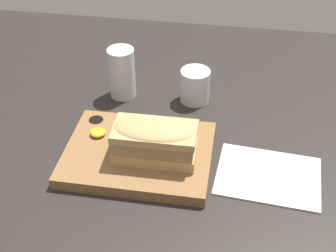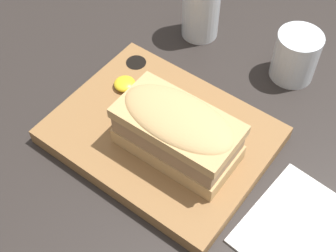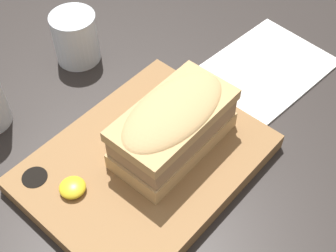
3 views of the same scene
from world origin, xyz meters
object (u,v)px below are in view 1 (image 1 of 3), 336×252
sandwich (155,139)px  water_glass (122,76)px  napkin (268,176)px  serving_board (140,154)px  wine_glass (195,87)px

sandwich → water_glass: water_glass is taller
napkin → serving_board: bearing=177.4°
serving_board → water_glass: size_ratio=2.38×
napkin → wine_glass: bearing=125.9°
sandwich → water_glass: size_ratio=1.31×
serving_board → napkin: 26.99cm
serving_board → water_glass: water_glass is taller
napkin → water_glass: bearing=146.1°
sandwich → napkin: 24.26cm
sandwich → wine_glass: (5.21, 25.28, -3.21)cm
serving_board → napkin: bearing=-2.6°
water_glass → napkin: 43.93cm
serving_board → water_glass: 25.28cm
serving_board → sandwich: 6.93cm
wine_glass → serving_board: bearing=-110.5°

